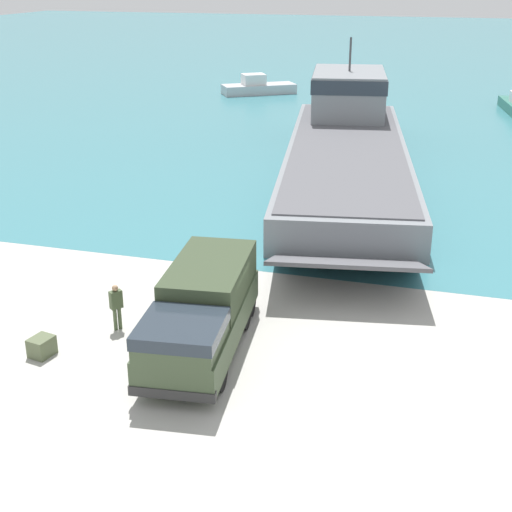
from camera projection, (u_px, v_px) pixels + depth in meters
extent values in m
plane|color=#B7B5AD|center=(215.00, 336.00, 25.35)|extent=(240.00, 240.00, 0.00)
cube|color=teal|center=(418.00, 52.00, 110.93)|extent=(240.00, 180.00, 0.01)
cube|color=gray|center=(347.00, 160.00, 44.86)|extent=(11.99, 29.95, 1.84)
cube|color=#56565B|center=(347.00, 145.00, 44.50)|extent=(11.22, 28.71, 0.08)
cube|color=gray|center=(348.00, 94.00, 53.10)|extent=(6.41, 8.89, 3.30)
cube|color=#28333D|center=(349.00, 80.00, 52.72)|extent=(6.57, 8.99, 0.99)
cylinder|color=#3F3F42|center=(350.00, 54.00, 52.03)|extent=(0.16, 0.16, 2.40)
cube|color=#56565B|center=(346.00, 263.00, 29.10)|extent=(7.01, 6.06, 1.89)
cube|color=#3D4C33|center=(202.00, 324.00, 24.11)|extent=(3.39, 7.74, 1.06)
cube|color=#3D4C33|center=(181.00, 334.00, 21.50)|extent=(2.70, 2.80, 0.82)
cube|color=#28333D|center=(181.00, 328.00, 21.42)|extent=(2.78, 2.84, 0.41)
cube|color=#344129|center=(210.00, 278.00, 24.84)|extent=(2.99, 4.99, 1.25)
cube|color=#2D2D2D|center=(172.00, 393.00, 20.90)|extent=(2.65, 0.53, 0.32)
cylinder|color=black|center=(218.00, 370.00, 21.93)|extent=(0.53, 1.35, 1.31)
cylinder|color=black|center=(151.00, 364.00, 22.27)|extent=(0.53, 1.35, 1.31)
cylinder|color=black|center=(243.00, 312.00, 25.68)|extent=(0.53, 1.35, 1.31)
cylinder|color=black|center=(185.00, 307.00, 26.02)|extent=(0.53, 1.35, 1.31)
cylinder|color=black|center=(248.00, 299.00, 26.68)|extent=(0.53, 1.35, 1.31)
cylinder|color=black|center=(193.00, 295.00, 27.02)|extent=(0.53, 1.35, 1.31)
cylinder|color=#475638|center=(120.00, 318.00, 25.74)|extent=(0.14, 0.14, 0.85)
cylinder|color=#475638|center=(115.00, 319.00, 25.64)|extent=(0.14, 0.14, 0.85)
cube|color=#475638|center=(116.00, 300.00, 25.41)|extent=(0.46, 0.50, 0.67)
sphere|color=tan|center=(115.00, 288.00, 25.24)|extent=(0.23, 0.23, 0.23)
cube|color=#B7BABF|center=(259.00, 89.00, 74.25)|extent=(7.75, 6.26, 0.97)
cube|color=silver|center=(254.00, 79.00, 73.71)|extent=(2.89, 2.75, 1.07)
cube|color=#566042|center=(42.00, 347.00, 23.97)|extent=(0.81, 0.91, 0.66)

